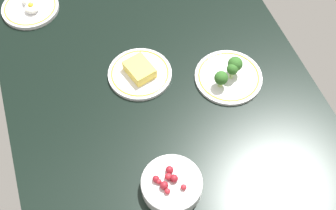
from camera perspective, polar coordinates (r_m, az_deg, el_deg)
dining_table at (r=134.88cm, az=0.00°, el=-0.93°), size 149.25×91.49×4.00cm
bowl_berries at (r=119.42cm, az=0.45°, el=-9.98°), size 16.16×16.16×5.92cm
plate_cheese at (r=139.53cm, az=-3.57°, el=4.10°), size 19.70×19.70×4.54cm
plate_broccoli at (r=139.23cm, az=7.67°, el=3.75°), size 20.74×20.74×7.67cm
plate_eggs at (r=164.86cm, az=-16.96°, el=11.74°), size 19.37×19.37×4.93cm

